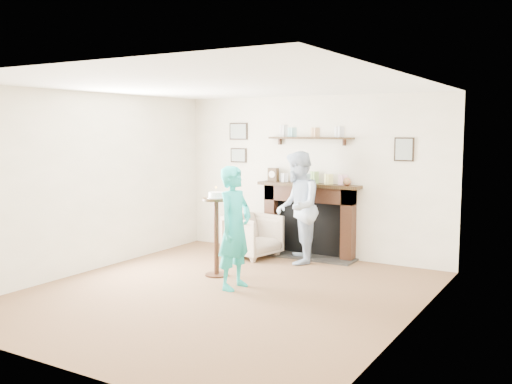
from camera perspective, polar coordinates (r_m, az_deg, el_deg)
ground at (r=7.04m, az=-3.32°, el=-10.09°), size 5.00×5.00×0.00m
room_shell at (r=7.35m, az=-0.38°, el=3.47°), size 4.54×5.02×2.52m
armchair at (r=8.97m, az=-0.33°, el=-6.49°), size 0.86×0.85×0.67m
man at (r=8.61m, az=4.11°, el=-7.06°), size 0.91×1.00×1.67m
woman at (r=7.27m, az=-2.11°, el=-9.56°), size 0.39×0.57×1.54m
pedestal_table at (r=7.72m, az=-4.00°, el=-2.92°), size 0.38×0.38×1.22m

